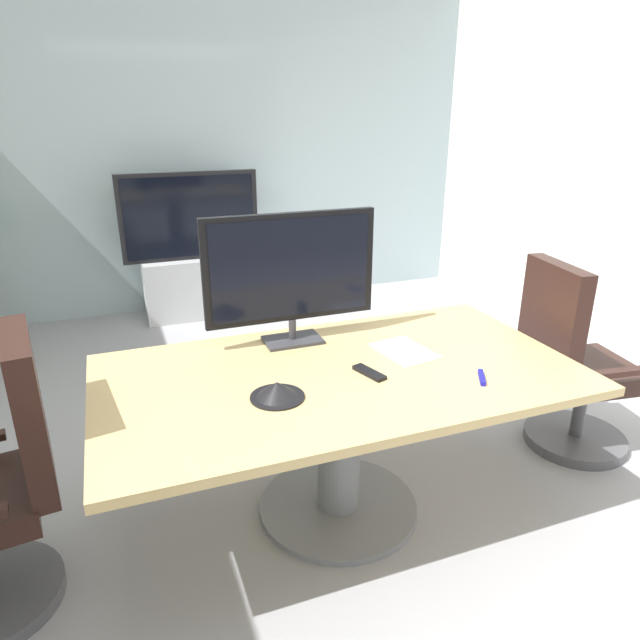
# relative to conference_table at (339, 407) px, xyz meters

# --- Properties ---
(ground_plane) EXTENTS (7.49, 7.49, 0.00)m
(ground_plane) POSITION_rel_conference_table_xyz_m (-0.04, 0.08, -0.56)
(ground_plane) COLOR #99999E
(wall_back_glass_partition) EXTENTS (5.36, 0.10, 2.95)m
(wall_back_glass_partition) POSITION_rel_conference_table_xyz_m (-0.04, 3.32, 0.92)
(wall_back_glass_partition) COLOR #9EB2B7
(wall_back_glass_partition) RESTS_ON ground
(conference_table) EXTENTS (2.09, 1.13, 0.74)m
(conference_table) POSITION_rel_conference_table_xyz_m (0.00, 0.00, 0.00)
(conference_table) COLOR tan
(conference_table) RESTS_ON ground
(office_chair_right) EXTENTS (0.62, 0.60, 1.09)m
(office_chair_right) POSITION_rel_conference_table_xyz_m (1.40, 0.06, -0.10)
(office_chair_right) COLOR #4C4C51
(office_chair_right) RESTS_ON ground
(tv_monitor) EXTENTS (0.84, 0.18, 0.64)m
(tv_monitor) POSITION_rel_conference_table_xyz_m (-0.09, 0.40, 0.54)
(tv_monitor) COLOR #333338
(tv_monitor) RESTS_ON conference_table
(wall_display_unit) EXTENTS (1.20, 0.36, 1.31)m
(wall_display_unit) POSITION_rel_conference_table_xyz_m (-0.20, 2.97, -0.12)
(wall_display_unit) COLOR #B7BABC
(wall_display_unit) RESTS_ON ground
(conference_phone) EXTENTS (0.22, 0.22, 0.07)m
(conference_phone) POSITION_rel_conference_table_xyz_m (-0.33, -0.14, 0.21)
(conference_phone) COLOR black
(conference_phone) RESTS_ON conference_table
(remote_control) EXTENTS (0.10, 0.18, 0.02)m
(remote_control) POSITION_rel_conference_table_xyz_m (0.10, -0.08, 0.19)
(remote_control) COLOR black
(remote_control) RESTS_ON conference_table
(whiteboard_marker) EXTENTS (0.08, 0.12, 0.02)m
(whiteboard_marker) POSITION_rel_conference_table_xyz_m (0.53, -0.29, 0.19)
(whiteboard_marker) COLOR #1919A5
(whiteboard_marker) RESTS_ON conference_table
(paper_notepad) EXTENTS (0.25, 0.33, 0.01)m
(paper_notepad) POSITION_rel_conference_table_xyz_m (0.37, 0.08, 0.19)
(paper_notepad) COLOR white
(paper_notepad) RESTS_ON conference_table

